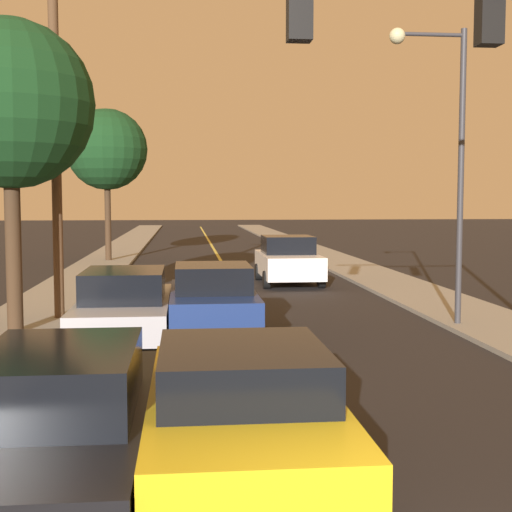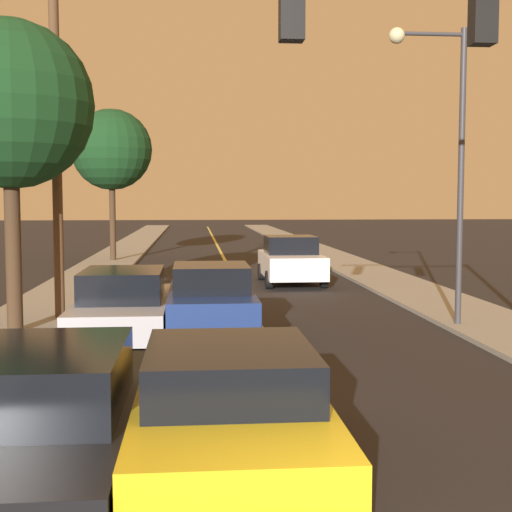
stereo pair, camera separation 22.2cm
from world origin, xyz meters
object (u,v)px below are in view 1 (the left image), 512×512
at_px(car_near_lane_second, 213,303).
at_px(utility_pole_left, 55,129).
at_px(car_outer_lane_second, 125,305).
at_px(tree_left_far, 107,150).
at_px(car_far_oncoming, 288,260).
at_px(tree_left_near, 10,105).
at_px(car_near_lane_front, 242,411).
at_px(streetlamp_right, 444,135).
at_px(car_outer_lane_front, 63,416).

distance_m(car_near_lane_second, utility_pole_left, 6.00).
height_order(car_outer_lane_second, tree_left_far, tree_left_far).
xyz_separation_m(car_outer_lane_second, car_far_oncoming, (4.94, 9.67, 0.08)).
bearing_deg(car_outer_lane_second, tree_left_near, 167.72).
distance_m(car_near_lane_front, utility_pole_left, 11.65).
bearing_deg(tree_left_near, car_outer_lane_second, -12.28).
bearing_deg(tree_left_far, utility_pole_left, -88.14).
xyz_separation_m(utility_pole_left, tree_left_near, (-0.62, -1.87, 0.32)).
height_order(streetlamp_right, tree_left_near, streetlamp_right).
distance_m(streetlamp_right, tree_left_far, 20.71).
height_order(streetlamp_right, tree_left_far, tree_left_far).
xyz_separation_m(utility_pole_left, tree_left_far, (-0.54, 16.62, 0.65)).
bearing_deg(car_near_lane_second, streetlamp_right, 11.28).
bearing_deg(car_outer_lane_second, car_near_lane_front, -76.88).
height_order(car_outer_lane_front, tree_left_near, tree_left_near).
xyz_separation_m(car_near_lane_front, streetlamp_right, (5.33, 8.59, 3.68)).
relative_size(car_near_lane_front, tree_left_near, 0.68).
relative_size(utility_pole_left, tree_left_far, 1.23).
height_order(car_near_lane_second, tree_left_far, tree_left_far).
bearing_deg(streetlamp_right, car_far_oncoming, 103.93).
xyz_separation_m(car_near_lane_front, utility_pole_left, (-3.64, 10.36, 3.89)).
bearing_deg(car_outer_lane_front, utility_pole_left, 99.88).
bearing_deg(streetlamp_right, car_near_lane_front, -121.79).
distance_m(tree_left_near, tree_left_far, 18.49).
height_order(car_outer_lane_front, tree_left_far, tree_left_far).
bearing_deg(car_far_oncoming, car_near_lane_second, 73.04).
distance_m(car_near_lane_second, streetlamp_right, 6.54).
distance_m(car_far_oncoming, tree_left_far, 12.65).
relative_size(car_near_lane_second, car_far_oncoming, 0.96).
bearing_deg(car_far_oncoming, tree_left_far, -52.15).
height_order(car_outer_lane_second, utility_pole_left, utility_pole_left).
distance_m(car_outer_lane_second, utility_pole_left, 4.92).
height_order(car_outer_lane_front, car_far_oncoming, car_far_oncoming).
xyz_separation_m(car_near_lane_front, tree_left_far, (-4.18, 26.98, 4.53)).
bearing_deg(tree_left_far, car_outer_lane_second, -83.04).
distance_m(car_near_lane_front, car_far_oncoming, 17.90).
xyz_separation_m(car_far_oncoming, streetlamp_right, (2.24, -9.04, 3.63)).
bearing_deg(car_outer_lane_second, car_far_oncoming, 62.93).
bearing_deg(utility_pole_left, car_far_oncoming, 47.27).
bearing_deg(car_near_lane_front, streetlamp_right, 58.21).
bearing_deg(tree_left_near, tree_left_far, 89.75).
relative_size(car_far_oncoming, tree_left_far, 0.60).
bearing_deg(streetlamp_right, tree_left_far, 117.34).
xyz_separation_m(car_outer_lane_front, tree_left_far, (-2.32, 26.86, 4.57)).
relative_size(car_near_lane_front, streetlamp_right, 0.68).
distance_m(utility_pole_left, tree_left_near, 1.99).
bearing_deg(tree_left_far, tree_left_near, -90.25).
relative_size(car_near_lane_front, tree_left_far, 0.64).
relative_size(car_outer_lane_front, streetlamp_right, 0.75).
relative_size(car_outer_lane_front, utility_pole_left, 0.57).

